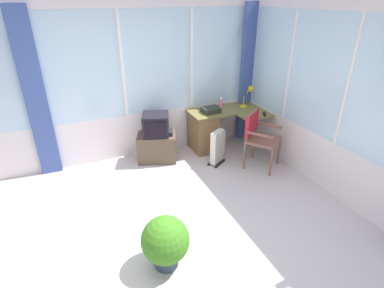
{
  "coord_description": "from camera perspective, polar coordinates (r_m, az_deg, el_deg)",
  "views": [
    {
      "loc": [
        -0.9,
        -2.62,
        2.58
      ],
      "look_at": [
        0.65,
        0.94,
        0.66
      ],
      "focal_mm": 28.3,
      "sensor_mm": 36.0,
      "label": 1
    }
  ],
  "objects": [
    {
      "name": "desk",
      "position": [
        5.48,
        2.85,
        2.75
      ],
      "size": [
        1.3,
        0.9,
        0.72
      ],
      "color": "olive",
      "rests_on": "ground"
    },
    {
      "name": "tv_on_stand",
      "position": [
        5.16,
        -6.65,
        0.78
      ],
      "size": [
        0.75,
        0.63,
        0.83
      ],
      "color": "brown",
      "rests_on": "ground"
    },
    {
      "name": "curtain_corner",
      "position": [
        5.82,
        10.4,
        12.64
      ],
      "size": [
        0.3,
        0.11,
        2.49
      ],
      "primitive_type": "cube",
      "rotation": [
        0.0,
        0.0,
        0.13
      ],
      "color": "#3D5497",
      "rests_on": "ground"
    },
    {
      "name": "desk_lamp",
      "position": [
        5.63,
        10.79,
        9.39
      ],
      "size": [
        0.23,
        0.2,
        0.4
      ],
      "color": "yellow",
      "rests_on": "desk"
    },
    {
      "name": "ground",
      "position": [
        3.81,
        -3.45,
        -17.0
      ],
      "size": [
        5.72,
        5.37,
        0.06
      ],
      "primitive_type": "cube",
      "color": "beige"
    },
    {
      "name": "potted_plant",
      "position": [
        3.25,
        -5.03,
        -17.82
      ],
      "size": [
        0.5,
        0.5,
        0.59
      ],
      "color": "#2E3F4A",
      "rests_on": "ground"
    },
    {
      "name": "east_window_panel",
      "position": [
        4.4,
        26.85,
        6.43
      ],
      "size": [
        0.07,
        4.37,
        2.59
      ],
      "color": "silver",
      "rests_on": "ground"
    },
    {
      "name": "tv_remote",
      "position": [
        5.38,
        13.48,
        5.5
      ],
      "size": [
        0.12,
        0.15,
        0.02
      ],
      "primitive_type": "cube",
      "rotation": [
        0.0,
        0.0,
        -0.56
      ],
      "color": "black",
      "rests_on": "desk"
    },
    {
      "name": "wooden_armchair",
      "position": [
        4.98,
        12.16,
        2.2
      ],
      "size": [
        0.67,
        0.67,
        0.92
      ],
      "color": "brown",
      "rests_on": "ground"
    },
    {
      "name": "space_heater",
      "position": [
        5.06,
        4.89,
        -0.52
      ],
      "size": [
        0.36,
        0.31,
        0.6
      ],
      "color": "silver",
      "rests_on": "ground"
    },
    {
      "name": "north_window_panel",
      "position": [
        5.09,
        -12.73,
        11.01
      ],
      "size": [
        4.72,
        0.07,
        2.59
      ],
      "color": "silver",
      "rests_on": "ground"
    },
    {
      "name": "paper_tray",
      "position": [
        5.34,
        3.59,
        6.42
      ],
      "size": [
        0.32,
        0.25,
        0.09
      ],
      "primitive_type": "cube",
      "rotation": [
        0.0,
        0.0,
        0.07
      ],
      "color": "#282D26",
      "rests_on": "desk"
    },
    {
      "name": "spray_bottle",
      "position": [
        5.58,
        5.5,
        7.88
      ],
      "size": [
        0.06,
        0.06,
        0.22
      ],
      "color": "pink",
      "rests_on": "desk"
    },
    {
      "name": "curtain_north_left",
      "position": [
        4.96,
        -27.39,
        7.74
      ],
      "size": [
        0.3,
        0.07,
        2.49
      ],
      "primitive_type": "cube",
      "rotation": [
        0.0,
        0.0,
        -0.0
      ],
      "color": "#3D5497",
      "rests_on": "ground"
    }
  ]
}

